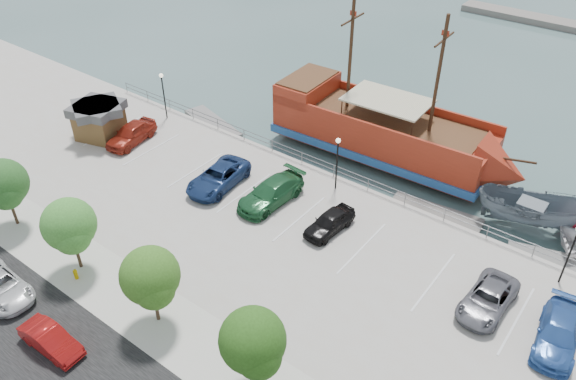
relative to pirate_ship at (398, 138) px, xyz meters
The scene contains 24 objects.
ground 14.11m from the pirate_ship, 94.73° to the right, with size 160.00×160.00×0.00m, color #385550.
sidewalk 23.95m from the pirate_ship, 92.75° to the right, with size 100.00×4.00×0.05m, color beige.
seawall_railing 6.24m from the pirate_ship, 100.69° to the right, with size 50.00×0.06×1.00m.
pirate_ship is the anchor object (origin of this frame).
patrol_boat 11.63m from the pirate_ship, 11.27° to the right, with size 2.68×7.14×2.76m, color slate.
dock_west 16.98m from the pirate_ship, 163.85° to the right, with size 6.99×2.00×0.40m, color gray.
dock_mid 7.68m from the pirate_ship, 39.27° to the right, with size 6.61×1.89×0.38m, color slate.
dock_east 15.91m from the pirate_ship, 17.29° to the right, with size 7.79×2.22×0.44m, color slate.
shed 24.82m from the pirate_ship, 148.68° to the right, with size 4.49×4.49×2.98m.
street_sedan 29.06m from the pirate_ship, 100.15° to the right, with size 1.37×3.93×1.30m, color #A41311.
fire_hydrant 26.12m from the pirate_ship, 108.96° to the right, with size 0.26×0.26×0.75m.
lamp_post_left 20.60m from the pirate_ship, 158.90° to the right, with size 0.36×0.36×4.28m.
lamp_post_mid 7.67m from the pirate_ship, 98.84° to the right, with size 0.36×0.36×4.28m.
lamp_post_right 16.68m from the pirate_ship, 26.45° to the right, with size 0.36×0.36×4.28m.
tree_b 28.89m from the pirate_ship, 123.73° to the right, with size 3.30×3.20×5.00m.
tree_c 25.68m from the pirate_ship, 110.59° to the right, with size 3.30×3.20×5.00m.
tree_d 24.14m from the pirate_ship, 94.78° to the right, with size 3.30×3.20×5.00m.
tree_e 24.57m from the pirate_ship, 78.22° to the right, with size 3.30×3.20×5.00m.
parked_car_a 21.92m from the pirate_ship, 146.71° to the right, with size 1.96×4.87×1.66m, color maroon.
parked_car_c 14.86m from the pirate_ship, 123.78° to the right, with size 2.58×5.58×1.55m, color navy.
parked_car_d 12.22m from the pirate_ship, 108.66° to the right, with size 2.29×5.63×1.63m, color #225E33.
parked_car_e 11.76m from the pirate_ship, 84.33° to the right, with size 1.65×4.10×1.40m, color black.
parked_car_g 17.08m from the pirate_ship, 44.86° to the right, with size 2.25×4.88×1.36m, color slate.
parked_car_h 20.13m from the pirate_ship, 37.42° to the right, with size 2.09×5.14×1.49m, color #2E59A5.
Camera 1 is at (17.53, -22.54, 24.19)m, focal length 35.00 mm.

